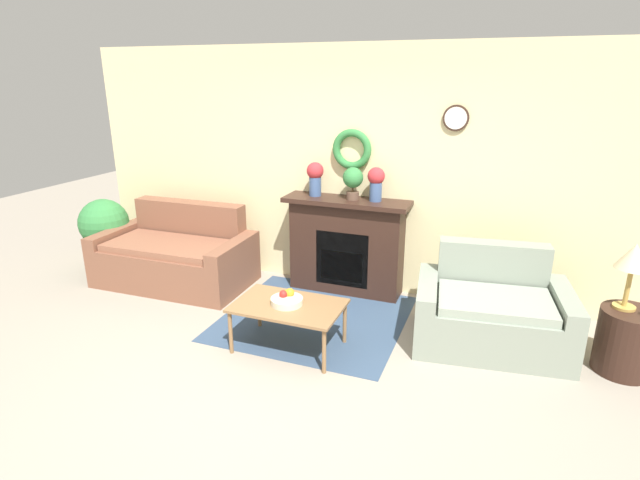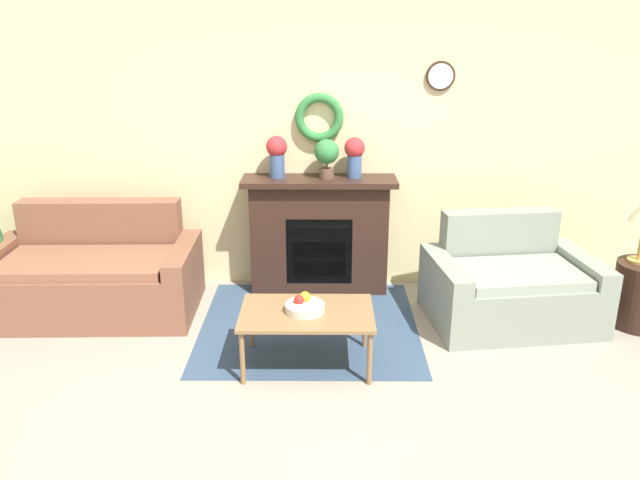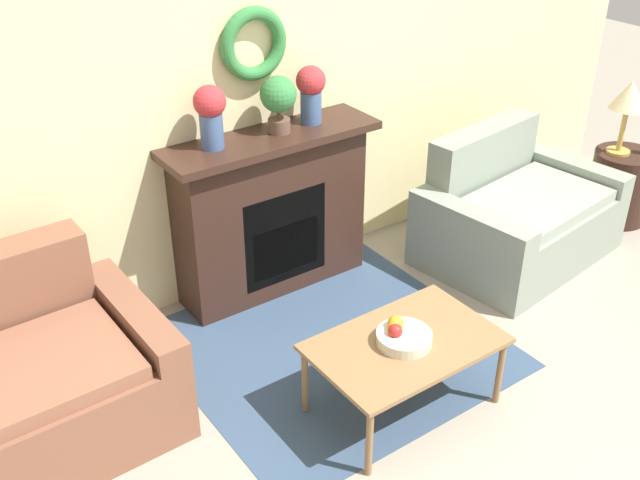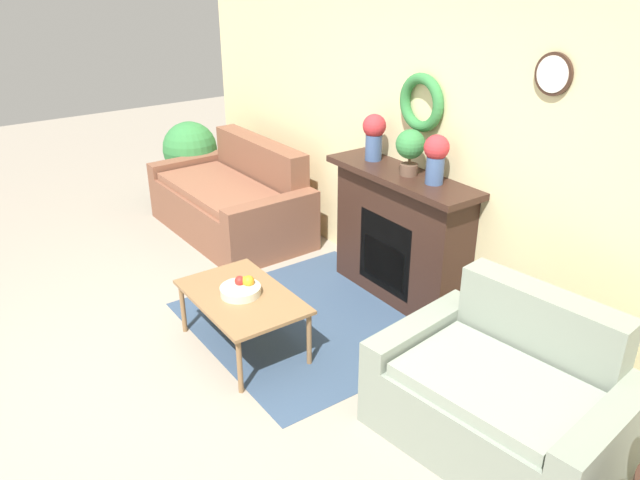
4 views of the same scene
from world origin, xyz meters
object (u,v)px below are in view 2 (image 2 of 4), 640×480
object	(u,v)px
loveseat_right	(510,286)
vase_on_mantel_right	(354,154)
couch_left	(93,276)
fruit_bowl	(304,306)
coffee_table	(307,316)
potted_plant_on_mantel	(327,154)
vase_on_mantel_left	(277,154)
fireplace	(319,234)

from	to	relation	value
loveseat_right	vase_on_mantel_right	distance (m)	1.76
couch_left	fruit_bowl	distance (m)	2.09
coffee_table	vase_on_mantel_right	size ratio (longest dim) A/B	2.65
loveseat_right	potted_plant_on_mantel	xyz separation A→B (m)	(-1.55, 0.63, 1.00)
vase_on_mantel_left	potted_plant_on_mantel	world-z (taller)	vase_on_mantel_left
loveseat_right	vase_on_mantel_left	world-z (taller)	vase_on_mantel_left
vase_on_mantel_left	vase_on_mantel_right	xyz separation A→B (m)	(0.69, 0.00, -0.01)
couch_left	loveseat_right	xyz separation A→B (m)	(3.59, -0.16, -0.02)
couch_left	vase_on_mantel_right	size ratio (longest dim) A/B	4.94
coffee_table	vase_on_mantel_left	bearing A→B (deg)	101.94
fireplace	couch_left	size ratio (longest dim) A/B	0.78
fireplace	potted_plant_on_mantel	distance (m)	0.76
loveseat_right	coffee_table	world-z (taller)	loveseat_right
fruit_bowl	potted_plant_on_mantel	size ratio (longest dim) A/B	0.82
fruit_bowl	vase_on_mantel_left	distance (m)	1.66
coffee_table	vase_on_mantel_left	distance (m)	1.71
loveseat_right	vase_on_mantel_left	distance (m)	2.32
fruit_bowl	vase_on_mantel_left	world-z (taller)	vase_on_mantel_left
coffee_table	vase_on_mantel_right	world-z (taller)	vase_on_mantel_right
fireplace	loveseat_right	xyz separation A→B (m)	(1.62, -0.64, -0.24)
vase_on_mantel_right	couch_left	bearing A→B (deg)	-167.98
loveseat_right	fruit_bowl	distance (m)	1.88
couch_left	fruit_bowl	xyz separation A→B (m)	(1.87, -0.92, 0.15)
vase_on_mantel_right	potted_plant_on_mantel	size ratio (longest dim) A/B	1.04
fireplace	vase_on_mantel_left	xyz separation A→B (m)	(-0.38, 0.01, 0.76)
couch_left	coffee_table	xyz separation A→B (m)	(1.89, -0.93, 0.07)
vase_on_mantel_left	potted_plant_on_mantel	bearing A→B (deg)	-2.57
couch_left	fruit_bowl	bearing A→B (deg)	-27.54
vase_on_mantel_left	vase_on_mantel_right	world-z (taller)	vase_on_mantel_left
couch_left	fruit_bowl	size ratio (longest dim) A/B	6.26
couch_left	loveseat_right	size ratio (longest dim) A/B	1.23
fruit_bowl	vase_on_mantel_left	size ratio (longest dim) A/B	0.76
fireplace	vase_on_mantel_right	distance (m)	0.81
vase_on_mantel_left	fruit_bowl	bearing A→B (deg)	-78.66
vase_on_mantel_right	loveseat_right	bearing A→B (deg)	-26.41
potted_plant_on_mantel	vase_on_mantel_left	bearing A→B (deg)	177.43
coffee_table	fruit_bowl	bearing A→B (deg)	152.45
couch_left	coffee_table	world-z (taller)	couch_left
loveseat_right	coffee_table	xyz separation A→B (m)	(-1.70, -0.77, 0.09)
loveseat_right	coffee_table	bearing A→B (deg)	-163.14
coffee_table	vase_on_mantel_left	size ratio (longest dim) A/B	2.57
loveseat_right	potted_plant_on_mantel	size ratio (longest dim) A/B	4.15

